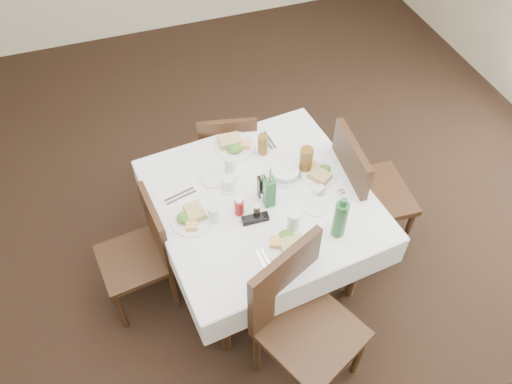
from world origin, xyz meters
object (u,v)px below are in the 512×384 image
dining_table (261,206)px  ketchup_bottle (239,207)px  bread_basket (285,173)px  coffee_mug (229,184)px  oil_cruet_dark (262,186)px  green_bottle (340,219)px  chair_north (228,150)px  water_n (230,165)px  water_w (214,214)px  chair_south (299,314)px  chair_east (361,188)px  water_s (293,222)px  chair_west (144,248)px  water_e (307,162)px  oil_cruet_green (269,191)px

dining_table → ketchup_bottle: size_ratio=11.40×
bread_basket → coffee_mug: bearing=176.5°
oil_cruet_dark → green_bottle: size_ratio=0.67×
chair_north → water_n: water_n is taller
chair_north → water_w: 0.91m
chair_south → bread_basket: size_ratio=5.35×
dining_table → chair_east: (0.70, 0.01, -0.10)m
chair_north → water_w: (-0.31, -0.80, 0.33)m
bread_basket → water_s: bearing=-104.8°
ketchup_bottle → oil_cruet_dark: bearing=26.6°
chair_south → oil_cruet_dark: size_ratio=5.20×
water_s → bread_basket: bearing=75.2°
chair_south → chair_east: size_ratio=1.02×
water_w → green_bottle: (0.64, -0.31, 0.08)m
dining_table → oil_cruet_dark: 0.17m
dining_table → chair_west: 0.77m
water_e → oil_cruet_green: 0.38m
bread_basket → green_bottle: bearing=-75.8°
chair_south → water_s: bearing=73.9°
oil_cruet_dark → ketchup_bottle: oil_cruet_dark is taller
water_n → chair_south: bearing=-85.2°
water_e → water_w: 0.70m
water_n → oil_cruet_green: oil_cruet_green is taller
water_w → bread_basket: (0.51, 0.19, -0.03)m
chair_east → water_e: size_ratio=8.60×
chair_north → oil_cruet_green: (0.03, -0.78, 0.38)m
chair_north → water_e: water_e is taller
chair_south → chair_west: size_ratio=1.20×
dining_table → coffee_mug: size_ratio=10.64×
oil_cruet_dark → coffee_mug: (-0.17, 0.12, -0.05)m
bread_basket → water_e: bearing=8.4°
water_n → water_e: size_ratio=1.01×
ketchup_bottle → green_bottle: size_ratio=0.41×
ketchup_bottle → chair_south: bearing=-78.4°
chair_north → bread_basket: 0.71m
chair_north → chair_west: size_ratio=1.00×
chair_north → ketchup_bottle: ketchup_bottle is taller
oil_cruet_dark → dining_table: bearing=-115.9°
water_n → oil_cruet_green: 0.36m
ketchup_bottle → coffee_mug: (-0.00, 0.20, -0.02)m
chair_east → chair_west: 1.45m
water_e → oil_cruet_dark: 0.36m
water_w → green_bottle: 0.71m
oil_cruet_green → water_n: bearing=113.1°
chair_east → oil_cruet_dark: 0.75m
dining_table → coffee_mug: (-0.16, 0.13, 0.12)m
ketchup_bottle → chair_north: bearing=78.9°
chair_west → coffee_mug: bearing=7.2°
chair_south → ketchup_bottle: (-0.13, 0.63, 0.23)m
chair_east → water_e: chair_east is taller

